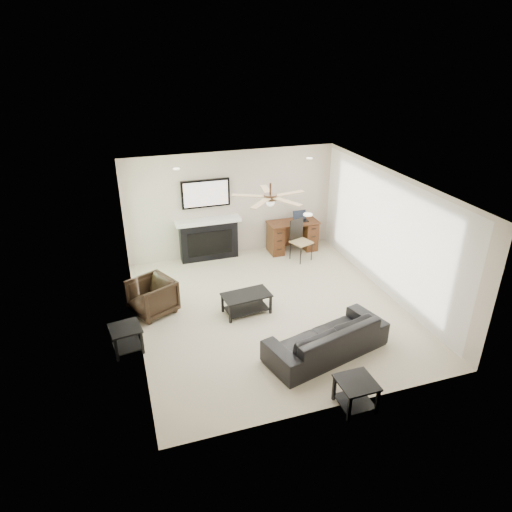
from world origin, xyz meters
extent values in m
plane|color=#B9B195|center=(0.00, 0.00, 0.00)|extent=(5.50, 5.50, 0.00)
cube|color=white|center=(0.00, 0.00, 2.50)|extent=(5.00, 5.50, 0.04)
cube|color=#C0B3A3|center=(0.00, 2.75, 1.25)|extent=(5.00, 0.04, 2.50)
cube|color=#C0B3A3|center=(0.00, -2.75, 1.25)|extent=(5.00, 0.04, 2.50)
cube|color=#C0B3A3|center=(-2.50, 0.00, 1.25)|extent=(0.04, 5.50, 2.50)
cube|color=#C0B3A3|center=(2.50, 0.00, 1.25)|extent=(0.04, 5.50, 2.50)
cube|color=white|center=(2.45, 0.10, 1.23)|extent=(0.04, 5.10, 2.40)
cube|color=#93BC89|center=(-2.46, 1.55, 1.05)|extent=(0.04, 1.80, 2.10)
cylinder|color=#382619|center=(0.00, 0.10, 2.25)|extent=(1.40, 1.40, 0.30)
imported|color=black|center=(0.42, -1.58, 0.31)|extent=(2.24, 1.33, 0.61)
imported|color=black|center=(-2.18, 0.57, 0.35)|extent=(1.01, 1.00, 0.70)
cube|color=black|center=(-0.48, 0.02, 0.20)|extent=(0.95, 0.59, 0.40)
cube|color=black|center=(0.27, -2.83, 0.23)|extent=(0.53, 0.53, 0.45)
cube|color=black|center=(-2.73, -0.48, 0.23)|extent=(0.57, 0.57, 0.45)
cube|color=black|center=(-0.63, 2.58, 0.95)|extent=(1.52, 0.34, 1.91)
cube|color=#37180D|center=(1.42, 2.40, 0.38)|extent=(1.22, 0.56, 0.76)
cube|color=black|center=(1.42, 1.85, 0.48)|extent=(0.55, 0.56, 0.97)
cube|color=black|center=(1.62, 2.38, 0.88)|extent=(0.33, 0.24, 0.23)
camera|label=1|loc=(-2.60, -7.12, 4.78)|focal=32.00mm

